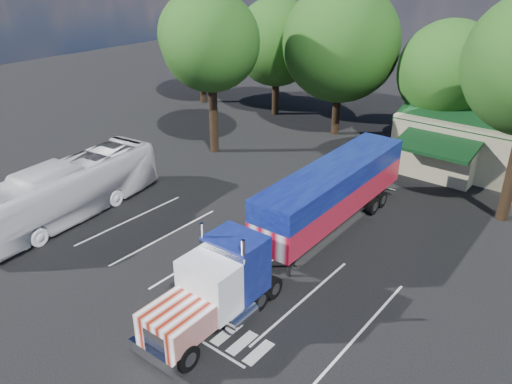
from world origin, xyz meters
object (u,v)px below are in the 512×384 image
Objects in this scene: semi_truck at (308,210)px; woman at (294,252)px; tour_bus at (68,190)px; bicycle at (326,196)px; silver_sedan at (433,159)px.

semi_truck reaches higher than woman.
woman is (0.52, -1.93, -1.48)m from semi_truck.
tour_bus reaches higher than woman.
silver_sedan is (3.20, 10.49, 0.20)m from bicycle.
semi_truck reaches higher than silver_sedan.
tour_bus is 26.45m from silver_sedan.
semi_truck is at bearing 2.49° from woman.
tour_bus is 3.12× the size of silver_sedan.
semi_truck is 6.33m from bicycle.
bicycle is 10.97m from silver_sedan.
woman reaches higher than bicycle.
woman is 14.72m from tour_bus.
semi_truck is 16.22m from silver_sedan.
silver_sedan is at bearing 85.17° from semi_truck.
tour_bus reaches higher than bicycle.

